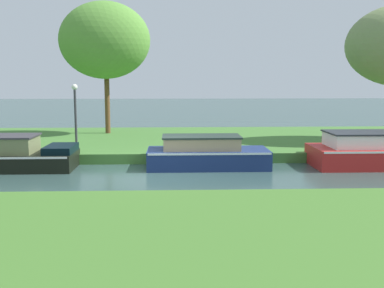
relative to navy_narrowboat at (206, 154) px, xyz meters
name	(u,v)px	position (x,y,z in m)	size (l,w,h in m)	color
ground_plane	(151,175)	(-2.01, -1.20, -0.52)	(120.00, 120.00, 0.00)	#334E49
riverbank_far	(157,142)	(-2.01, 5.80, -0.32)	(72.00, 10.00, 0.40)	#437732
riverbank_near	(126,276)	(-2.01, -10.20, -0.32)	(72.00, 10.00, 0.40)	#43742B
navy_narrowboat	(206,154)	(0.00, 0.00, 0.00)	(4.50, 1.86, 1.21)	navy
red_cruiser	(371,152)	(6.27, 0.00, 0.05)	(4.49, 2.33, 1.33)	red
willow_tree_centre	(105,40)	(-4.72, 7.56, 4.72)	(4.68, 3.60, 6.82)	brown
lamp_post	(75,108)	(-5.26, 2.25, 1.59)	(0.24, 0.24, 2.69)	#333338
mooring_post_near	(352,143)	(6.01, 1.30, 0.19)	(0.16, 0.16, 0.63)	brown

